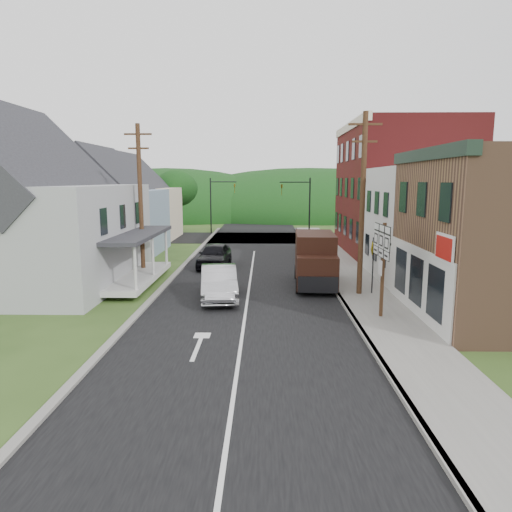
{
  "coord_description": "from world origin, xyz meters",
  "views": [
    {
      "loc": [
        0.83,
        -18.94,
        5.78
      ],
      "look_at": [
        0.43,
        2.53,
        2.2
      ],
      "focal_mm": 32.0,
      "sensor_mm": 36.0,
      "label": 1
    }
  ],
  "objects_px": {
    "warning_sign": "(373,260)",
    "silver_sedan": "(219,283)",
    "route_sign_cluster": "(382,256)",
    "delivery_van": "(315,260)",
    "dark_sedan": "(214,255)"
  },
  "relations": [
    {
      "from": "route_sign_cluster",
      "to": "warning_sign",
      "type": "distance_m",
      "value": 4.08
    },
    {
      "from": "route_sign_cluster",
      "to": "warning_sign",
      "type": "bearing_deg",
      "value": 80.31
    },
    {
      "from": "silver_sedan",
      "to": "dark_sedan",
      "type": "distance_m",
      "value": 8.37
    },
    {
      "from": "delivery_van",
      "to": "route_sign_cluster",
      "type": "bearing_deg",
      "value": -68.64
    },
    {
      "from": "silver_sedan",
      "to": "dark_sedan",
      "type": "xyz_separation_m",
      "value": [
        -1.13,
        8.29,
        -0.0
      ]
    },
    {
      "from": "route_sign_cluster",
      "to": "warning_sign",
      "type": "xyz_separation_m",
      "value": [
        0.57,
        3.95,
        -0.84
      ]
    },
    {
      "from": "dark_sedan",
      "to": "warning_sign",
      "type": "distance_m",
      "value": 11.66
    },
    {
      "from": "dark_sedan",
      "to": "route_sign_cluster",
      "type": "xyz_separation_m",
      "value": [
        8.18,
        -11.58,
        1.89
      ]
    },
    {
      "from": "route_sign_cluster",
      "to": "warning_sign",
      "type": "relative_size",
      "value": 1.47
    },
    {
      "from": "silver_sedan",
      "to": "warning_sign",
      "type": "xyz_separation_m",
      "value": [
        7.63,
        0.67,
        1.05
      ]
    },
    {
      "from": "dark_sedan",
      "to": "warning_sign",
      "type": "height_order",
      "value": "warning_sign"
    },
    {
      "from": "warning_sign",
      "to": "dark_sedan",
      "type": "bearing_deg",
      "value": 163.1
    },
    {
      "from": "warning_sign",
      "to": "silver_sedan",
      "type": "bearing_deg",
      "value": -150.84
    },
    {
      "from": "silver_sedan",
      "to": "delivery_van",
      "type": "distance_m",
      "value": 5.79
    },
    {
      "from": "silver_sedan",
      "to": "route_sign_cluster",
      "type": "bearing_deg",
      "value": -31.78
    }
  ]
}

